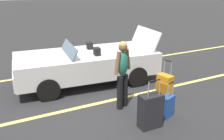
# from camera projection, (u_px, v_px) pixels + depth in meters

# --- Properties ---
(ground_plane) EXTENTS (80.00, 80.00, 0.00)m
(ground_plane) POSITION_uv_depth(u_px,v_px,m) (88.00, 82.00, 7.55)
(ground_plane) COLOR #28282B
(lot_line_near) EXTENTS (18.00, 0.12, 0.01)m
(lot_line_near) POSITION_uv_depth(u_px,v_px,m) (75.00, 70.00, 8.60)
(lot_line_near) COLOR #EAE066
(lot_line_near) RESTS_ON ground_plane
(lot_line_mid) EXTENTS (18.00, 0.12, 0.01)m
(lot_line_mid) POSITION_uv_depth(u_px,v_px,m) (108.00, 101.00, 6.33)
(lot_line_mid) COLOR #EAE066
(lot_line_mid) RESTS_ON ground_plane
(convertible_car) EXTENTS (4.31, 2.14, 1.52)m
(convertible_car) POSITION_uv_depth(u_px,v_px,m) (81.00, 65.00, 7.28)
(convertible_car) COLOR silver
(convertible_car) RESTS_ON ground_plane
(suitcase_large_black) EXTENTS (0.48, 0.31, 1.10)m
(suitcase_large_black) POSITION_uv_depth(u_px,v_px,m) (150.00, 111.00, 5.10)
(suitcase_large_black) COLOR black
(suitcase_large_black) RESTS_ON ground_plane
(suitcase_medium_bright) EXTENTS (0.33, 0.44, 1.01)m
(suitcase_medium_bright) POSITION_uv_depth(u_px,v_px,m) (165.00, 86.00, 6.47)
(suitcase_medium_bright) COLOR orange
(suitcase_medium_bright) RESTS_ON ground_plane
(suitcase_small_carryon) EXTENTS (0.39, 0.31, 0.85)m
(suitcase_small_carryon) POSITION_uv_depth(u_px,v_px,m) (167.00, 106.00, 5.55)
(suitcase_small_carryon) COLOR #1E479E
(suitcase_small_carryon) RESTS_ON ground_plane
(traveler_person) EXTENTS (0.58, 0.34, 1.65)m
(traveler_person) POSITION_uv_depth(u_px,v_px,m) (123.00, 71.00, 5.73)
(traveler_person) COLOR black
(traveler_person) RESTS_ON ground_plane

